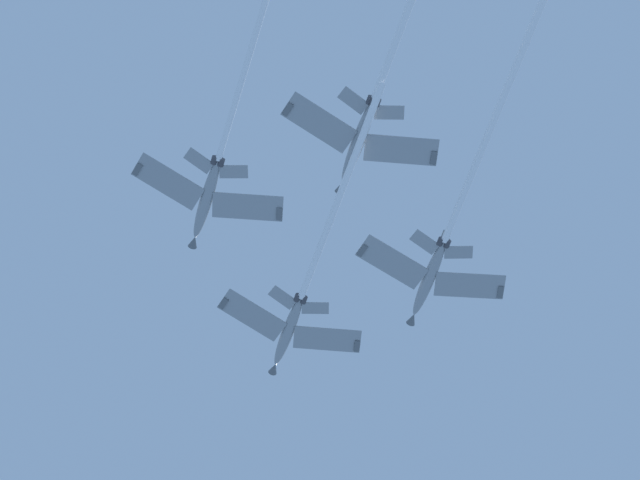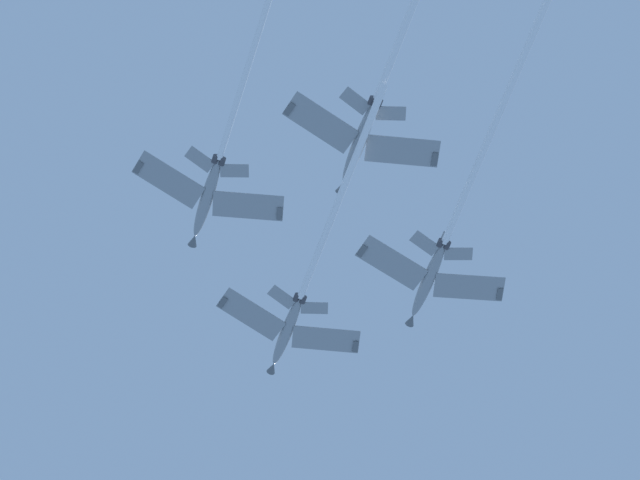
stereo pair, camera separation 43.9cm
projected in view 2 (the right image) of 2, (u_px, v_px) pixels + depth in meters
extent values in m
ellipsoid|color=gray|center=(287.00, 331.00, 166.58)|extent=(10.76, 7.76, 5.19)
cone|color=#595E60|center=(272.00, 368.00, 170.12)|extent=(2.25, 2.04, 1.66)
ellipsoid|color=black|center=(283.00, 340.00, 168.20)|extent=(3.01, 2.44, 1.76)
cube|color=gray|center=(251.00, 314.00, 165.66)|extent=(6.21, 9.64, 1.36)
cube|color=#595E60|center=(223.00, 303.00, 165.28)|extent=(1.87, 1.23, 0.70)
cube|color=gray|center=(326.00, 339.00, 166.49)|extent=(8.95, 8.68, 1.36)
cube|color=#595E60|center=(355.00, 347.00, 166.75)|extent=(1.70, 1.75, 0.70)
cube|color=gray|center=(282.00, 297.00, 163.77)|extent=(2.63, 3.93, 0.74)
cube|color=gray|center=(314.00, 308.00, 164.12)|extent=(3.90, 3.63, 0.74)
cube|color=#595E60|center=(299.00, 298.00, 165.23)|extent=(2.77, 1.88, 3.43)
cylinder|color=#38383D|center=(297.00, 297.00, 163.40)|extent=(1.45, 1.33, 1.08)
cylinder|color=#38383D|center=(303.00, 299.00, 163.47)|extent=(1.45, 1.33, 1.08)
cylinder|color=white|center=(340.00, 197.00, 154.71)|extent=(26.66, 17.74, 11.49)
ellipsoid|color=gray|center=(207.00, 198.00, 158.00)|extent=(10.75, 7.90, 4.92)
cone|color=#595E60|center=(194.00, 240.00, 161.40)|extent=(2.24, 2.04, 1.63)
ellipsoid|color=black|center=(204.00, 209.00, 159.58)|extent=(3.00, 2.46, 1.70)
cube|color=gray|center=(168.00, 180.00, 157.11)|extent=(6.31, 9.65, 1.28)
cube|color=#595E60|center=(138.00, 167.00, 156.75)|extent=(1.89, 1.25, 0.66)
cube|color=gray|center=(248.00, 206.00, 157.91)|extent=(9.00, 8.65, 1.28)
cube|color=#595E60|center=(279.00, 214.00, 158.17)|extent=(1.70, 1.77, 0.66)
cube|color=gray|center=(200.00, 159.00, 155.29)|extent=(2.67, 3.94, 0.70)
cube|color=gray|center=(234.00, 171.00, 155.63)|extent=(3.92, 3.62, 0.70)
cube|color=#595E60|center=(219.00, 161.00, 156.77)|extent=(2.71, 1.89, 3.39)
cylinder|color=#38383D|center=(215.00, 159.00, 154.94)|extent=(1.44, 1.33, 1.06)
cylinder|color=#38383D|center=(222.00, 161.00, 155.00)|extent=(1.44, 1.33, 1.06)
cylinder|color=white|center=(258.00, 33.00, 145.89)|extent=(28.70, 19.46, 11.44)
ellipsoid|color=gray|center=(428.00, 280.00, 160.69)|extent=(10.68, 8.00, 4.95)
cone|color=#595E60|center=(411.00, 320.00, 164.11)|extent=(2.24, 2.06, 1.63)
ellipsoid|color=black|center=(423.00, 290.00, 162.28)|extent=(2.99, 2.48, 1.71)
cube|color=gray|center=(392.00, 263.00, 159.81)|extent=(6.40, 9.65, 1.29)
cube|color=#595E60|center=(362.00, 251.00, 159.46)|extent=(1.89, 1.26, 0.66)
cube|color=gray|center=(469.00, 287.00, 160.58)|extent=(9.04, 8.59, 1.29)
cube|color=#595E60|center=(500.00, 294.00, 160.83)|extent=(1.69, 1.77, 0.66)
cube|color=gray|center=(425.00, 243.00, 157.97)|extent=(2.70, 3.95, 0.70)
cube|color=gray|center=(458.00, 254.00, 158.30)|extent=(3.93, 3.60, 0.70)
cube|color=#595E60|center=(441.00, 244.00, 159.44)|extent=(2.69, 1.92, 3.40)
cylinder|color=#38383D|center=(440.00, 243.00, 157.61)|extent=(1.44, 1.34, 1.07)
cylinder|color=#38383D|center=(447.00, 245.00, 157.68)|extent=(1.44, 1.34, 1.07)
cylinder|color=white|center=(504.00, 102.00, 146.99)|extent=(33.28, 23.13, 13.46)
ellipsoid|color=gray|center=(359.00, 142.00, 151.75)|extent=(10.79, 7.79, 5.01)
cone|color=#595E60|center=(342.00, 187.00, 155.19)|extent=(2.24, 2.04, 1.64)
ellipsoid|color=black|center=(354.00, 154.00, 153.34)|extent=(3.01, 2.44, 1.72)
cube|color=gray|center=(321.00, 123.00, 150.84)|extent=(6.23, 9.64, 1.30)
cube|color=#595E60|center=(289.00, 109.00, 150.47)|extent=(1.88, 1.23, 0.67)
cube|color=gray|center=(402.00, 151.00, 151.66)|extent=(8.96, 8.69, 1.30)
cube|color=#595E60|center=(435.00, 159.00, 151.93)|extent=(1.70, 1.76, 0.67)
cube|color=gray|center=(355.00, 101.00, 149.00)|extent=(2.63, 3.93, 0.71)
cube|color=gray|center=(391.00, 113.00, 149.36)|extent=(3.91, 3.63, 0.71)
cube|color=#595E60|center=(373.00, 104.00, 150.48)|extent=(2.74, 1.87, 3.41)
cylinder|color=#38383D|center=(372.00, 101.00, 148.65)|extent=(1.44, 1.32, 1.07)
cylinder|color=#38383D|center=(379.00, 103.00, 148.72)|extent=(1.44, 1.32, 1.07)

